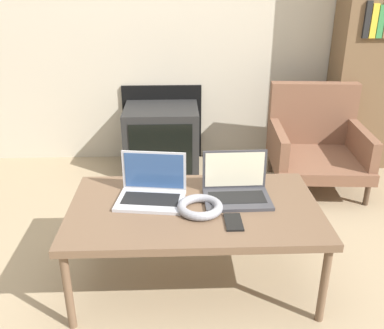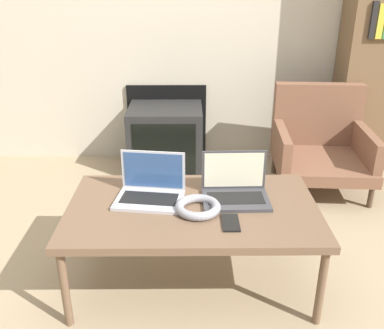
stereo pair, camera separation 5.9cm
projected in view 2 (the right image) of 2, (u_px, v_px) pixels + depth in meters
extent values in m
plane|color=#998466|center=(193.00, 293.00, 2.06)|extent=(14.00, 14.00, 0.00)
cube|color=black|center=(167.00, 122.00, 3.51)|extent=(0.64, 0.03, 0.61)
cube|color=brown|center=(193.00, 209.00, 1.99)|extent=(1.16, 0.68, 0.04)
cylinder|color=brown|center=(65.00, 289.00, 1.80)|extent=(0.04, 0.04, 0.38)
cylinder|color=brown|center=(321.00, 287.00, 1.81)|extent=(0.04, 0.04, 0.38)
cylinder|color=brown|center=(93.00, 216.00, 2.35)|extent=(0.04, 0.04, 0.38)
cylinder|color=brown|center=(290.00, 215.00, 2.36)|extent=(0.04, 0.04, 0.38)
cube|color=#B2B2B7|center=(149.00, 200.00, 2.03)|extent=(0.34, 0.27, 0.02)
cube|color=black|center=(149.00, 198.00, 2.02)|extent=(0.28, 0.16, 0.00)
cube|color=#B2B2B7|center=(153.00, 170.00, 2.08)|extent=(0.31, 0.05, 0.20)
cube|color=#2D4C7F|center=(153.00, 170.00, 2.08)|extent=(0.29, 0.04, 0.18)
cube|color=#38383D|center=(236.00, 200.00, 2.03)|extent=(0.32, 0.23, 0.02)
cube|color=black|center=(236.00, 198.00, 2.03)|extent=(0.27, 0.13, 0.00)
cube|color=#38383D|center=(234.00, 170.00, 2.08)|extent=(0.31, 0.01, 0.20)
cube|color=beige|center=(234.00, 170.00, 2.08)|extent=(0.29, 0.01, 0.18)
torus|color=gray|center=(198.00, 207.00, 1.94)|extent=(0.21, 0.21, 0.04)
cube|color=black|center=(231.00, 223.00, 1.85)|extent=(0.07, 0.14, 0.01)
cube|color=black|center=(166.00, 138.00, 3.31)|extent=(0.56, 0.46, 0.50)
cube|color=black|center=(164.00, 150.00, 3.10)|extent=(0.46, 0.01, 0.39)
cube|color=brown|center=(321.00, 162.00, 3.00)|extent=(0.68, 0.69, 0.08)
cube|color=brown|center=(317.00, 114.00, 3.14)|extent=(0.64, 0.14, 0.45)
cube|color=brown|center=(281.00, 143.00, 2.96)|extent=(0.10, 0.59, 0.20)
cube|color=brown|center=(366.00, 145.00, 2.92)|extent=(0.10, 0.59, 0.20)
cylinder|color=#4C3828|center=(290.00, 196.00, 2.79)|extent=(0.04, 0.04, 0.16)
cylinder|color=#4C3828|center=(371.00, 196.00, 2.80)|extent=(0.04, 0.04, 0.16)
cylinder|color=#4C3828|center=(274.00, 163.00, 3.30)|extent=(0.04, 0.04, 0.16)
cylinder|color=#4C3828|center=(343.00, 162.00, 3.30)|extent=(0.04, 0.04, 0.16)
cube|color=black|center=(374.00, 20.00, 2.89)|extent=(0.04, 0.02, 0.25)
cube|color=gold|center=(380.00, 22.00, 2.90)|extent=(0.04, 0.02, 0.23)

